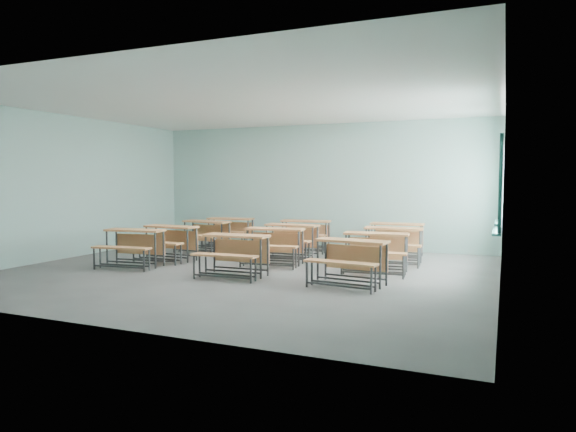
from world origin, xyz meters
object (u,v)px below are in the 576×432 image
at_px(desk_unit_r3c2, 396,234).
at_px(desk_unit_r1c2, 376,246).
at_px(desk_unit_r2c2, 393,240).
at_px(desk_unit_r1c1, 273,240).
at_px(desk_unit_r3c1, 305,231).
at_px(desk_unit_r2c1, 290,236).
at_px(desk_unit_r3c0, 229,228).
at_px(desk_unit_r2c0, 204,231).
at_px(desk_unit_r0c0, 132,242).
at_px(desk_unit_r0c2, 349,255).
at_px(desk_unit_r0c1, 234,249).
at_px(desk_unit_r1c0, 168,237).

bearing_deg(desk_unit_r3c2, desk_unit_r1c2, -89.84).
distance_m(desk_unit_r1c2, desk_unit_r2c2, 1.24).
relative_size(desk_unit_r1c1, desk_unit_r3c2, 1.06).
xyz_separation_m(desk_unit_r1c1, desk_unit_r3c2, (2.10, 2.22, 0.00)).
xyz_separation_m(desk_unit_r1c2, desk_unit_r3c1, (-2.32, 2.31, 0.00)).
bearing_deg(desk_unit_r1c2, desk_unit_r2c2, 80.84).
height_order(desk_unit_r2c1, desk_unit_r3c1, same).
distance_m(desk_unit_r1c1, desk_unit_r2c2, 2.51).
bearing_deg(desk_unit_r3c0, desk_unit_r1c2, -33.08).
bearing_deg(desk_unit_r2c1, desk_unit_r3c1, 95.77).
bearing_deg(desk_unit_r1c1, desk_unit_r3c2, 39.31).
bearing_deg(desk_unit_r3c0, desk_unit_r2c0, -101.79).
xyz_separation_m(desk_unit_r0c0, desk_unit_r0c2, (4.54, -0.06, 0.00)).
bearing_deg(desk_unit_r1c2, desk_unit_r3c2, 86.07).
xyz_separation_m(desk_unit_r0c0, desk_unit_r3c2, (4.62, 3.56, 0.00)).
height_order(desk_unit_r0c2, desk_unit_r1c2, same).
relative_size(desk_unit_r0c0, desk_unit_r1c1, 1.00).
relative_size(desk_unit_r2c2, desk_unit_r3c2, 1.03).
xyz_separation_m(desk_unit_r3c1, desk_unit_r3c2, (2.25, 0.02, 0.00)).
bearing_deg(desk_unit_r0c0, desk_unit_r2c0, 79.64).
height_order(desk_unit_r2c1, desk_unit_r2c2, same).
relative_size(desk_unit_r0c0, desk_unit_r0c2, 1.01).
distance_m(desk_unit_r1c1, desk_unit_r2c1, 0.99).
height_order(desk_unit_r2c2, desk_unit_r3c2, same).
bearing_deg(desk_unit_r2c0, desk_unit_r3c1, 31.12).
height_order(desk_unit_r0c0, desk_unit_r3c2, same).
relative_size(desk_unit_r0c0, desk_unit_r3c1, 1.00).
distance_m(desk_unit_r2c0, desk_unit_r3c0, 1.05).
bearing_deg(desk_unit_r2c0, desk_unit_r0c1, -44.02).
xyz_separation_m(desk_unit_r0c0, desk_unit_r1c0, (0.18, 0.96, 0.00)).
distance_m(desk_unit_r1c0, desk_unit_r1c1, 2.37).
bearing_deg(desk_unit_r0c0, desk_unit_r2c2, 20.64).
xyz_separation_m(desk_unit_r1c0, desk_unit_r3c0, (0.08, 2.53, 0.00)).
height_order(desk_unit_r0c1, desk_unit_r0c2, same).
relative_size(desk_unit_r1c1, desk_unit_r2c2, 1.03).
bearing_deg(desk_unit_r1c2, desk_unit_r1c0, 177.91).
bearing_deg(desk_unit_r3c2, desk_unit_r2c1, -151.40).
distance_m(desk_unit_r2c0, desk_unit_r2c1, 2.33).
relative_size(desk_unit_r0c2, desk_unit_r1c0, 1.03).
bearing_deg(desk_unit_r1c1, desk_unit_r0c2, -41.90).
height_order(desk_unit_r2c0, desk_unit_r3c0, same).
xyz_separation_m(desk_unit_r0c2, desk_unit_r2c1, (-2.06, 2.38, 0.00)).
distance_m(desk_unit_r0c0, desk_unit_r1c2, 4.84).
xyz_separation_m(desk_unit_r2c2, desk_unit_r3c1, (-2.40, 1.07, 0.00)).
height_order(desk_unit_r0c1, desk_unit_r2c1, same).
bearing_deg(desk_unit_r3c0, desk_unit_r2c2, -18.81).
relative_size(desk_unit_r2c0, desk_unit_r3c0, 0.99).
bearing_deg(desk_unit_r2c0, desk_unit_r3c0, 88.97).
relative_size(desk_unit_r0c0, desk_unit_r1c2, 1.01).
relative_size(desk_unit_r2c2, desk_unit_r3c1, 0.98).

